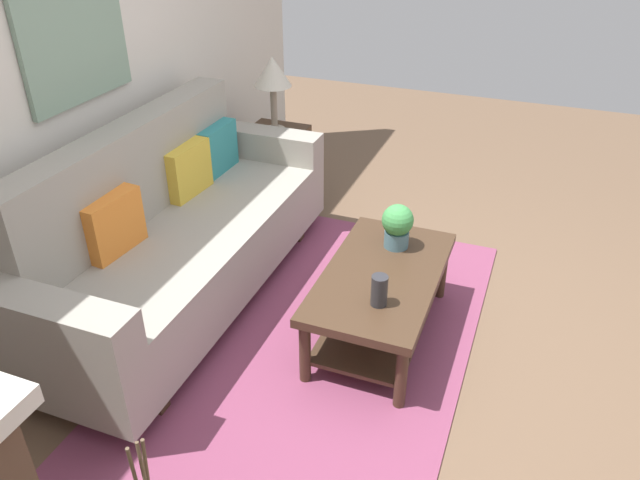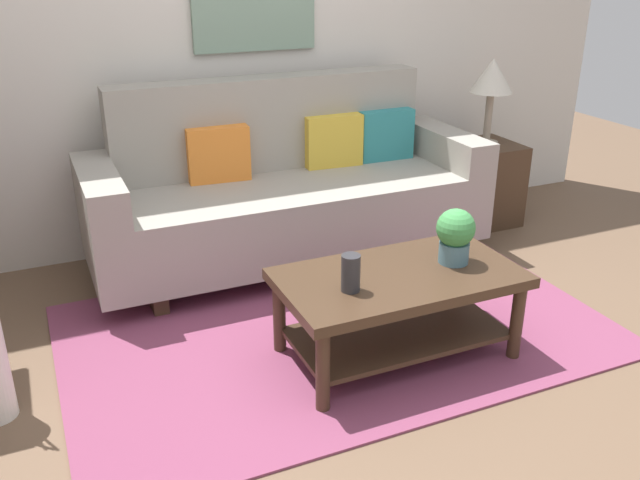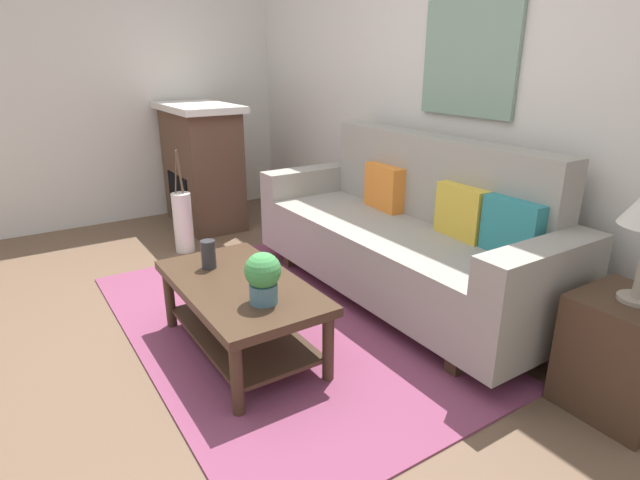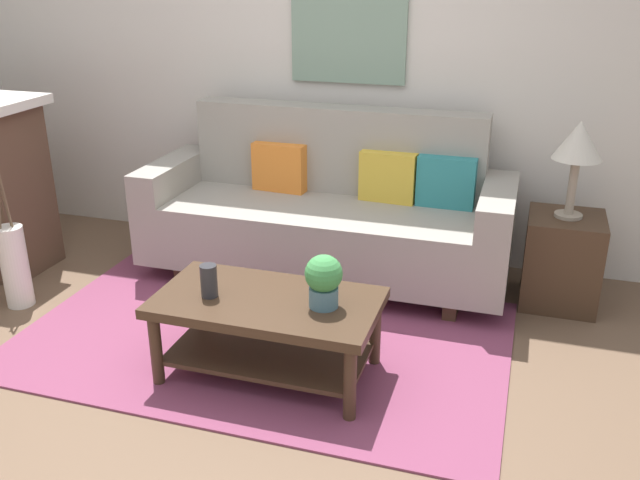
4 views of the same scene
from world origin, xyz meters
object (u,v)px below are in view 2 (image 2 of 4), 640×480
at_px(potted_plant_tabletop, 455,234).
at_px(throw_pillow_teal, 385,135).
at_px(table_lamp, 492,79).
at_px(couch, 286,192).
at_px(tabletop_vase, 351,273).
at_px(throw_pillow_mustard, 333,141).
at_px(side_table, 482,183).
at_px(coffee_table, 398,296).
at_px(throw_pillow_orange, 218,154).

bearing_deg(potted_plant_tabletop, throw_pillow_teal, 74.33).
bearing_deg(throw_pillow_teal, table_lamp, -6.95).
bearing_deg(couch, table_lamp, 1.38).
bearing_deg(throw_pillow_teal, tabletop_vase, -123.63).
bearing_deg(couch, throw_pillow_mustard, 18.70).
bearing_deg(side_table, throw_pillow_teal, 173.05).
height_order(couch, potted_plant_tabletop, couch).
bearing_deg(potted_plant_tabletop, tabletop_vase, -173.68).
bearing_deg(throw_pillow_mustard, potted_plant_tabletop, -90.55).
bearing_deg(potted_plant_tabletop, coffee_table, -179.79).
bearing_deg(coffee_table, potted_plant_tabletop, 0.21).
height_order(throw_pillow_teal, side_table, throw_pillow_teal).
distance_m(throw_pillow_orange, potted_plant_tabletop, 1.55).
bearing_deg(throw_pillow_mustard, throw_pillow_teal, 0.00).
bearing_deg(potted_plant_tabletop, table_lamp, 48.78).
xyz_separation_m(tabletop_vase, side_table, (1.68, 1.34, -0.23)).
relative_size(throw_pillow_orange, table_lamp, 0.63).
bearing_deg(table_lamp, potted_plant_tabletop, -131.22).
bearing_deg(table_lamp, throw_pillow_teal, 173.05).
relative_size(coffee_table, tabletop_vase, 6.67).
bearing_deg(side_table, table_lamp, 45.00).
xyz_separation_m(throw_pillow_orange, coffee_table, (0.44, -1.36, -0.37)).
height_order(tabletop_vase, table_lamp, table_lamp).
xyz_separation_m(throw_pillow_teal, coffee_table, (-0.67, -1.36, -0.37)).
distance_m(couch, potted_plant_tabletop, 1.29).
relative_size(throw_pillow_teal, tabletop_vase, 2.18).
height_order(throw_pillow_teal, table_lamp, table_lamp).
height_order(throw_pillow_mustard, coffee_table, throw_pillow_mustard).
bearing_deg(throw_pillow_orange, table_lamp, -2.78).
bearing_deg(couch, tabletop_vase, -99.16).
height_order(potted_plant_tabletop, table_lamp, table_lamp).
distance_m(couch, throw_pillow_teal, 0.79).
distance_m(coffee_table, table_lamp, 2.01).
relative_size(coffee_table, side_table, 1.96).
relative_size(throw_pillow_orange, potted_plant_tabletop, 1.37).
height_order(throw_pillow_mustard, side_table, throw_pillow_mustard).
height_order(throw_pillow_teal, coffee_table, throw_pillow_teal).
height_order(potted_plant_tabletop, side_table, potted_plant_tabletop).
distance_m(throw_pillow_mustard, side_table, 1.18).
height_order(throw_pillow_mustard, potted_plant_tabletop, throw_pillow_mustard).
relative_size(couch, table_lamp, 4.11).
height_order(throw_pillow_orange, throw_pillow_teal, same).
height_order(throw_pillow_orange, coffee_table, throw_pillow_orange).
bearing_deg(coffee_table, table_lamp, 42.22).
distance_m(throw_pillow_teal, potted_plant_tabletop, 1.42).
relative_size(potted_plant_tabletop, table_lamp, 0.46).
bearing_deg(table_lamp, tabletop_vase, -141.53).
relative_size(tabletop_vase, potted_plant_tabletop, 0.63).
height_order(throw_pillow_mustard, table_lamp, table_lamp).
bearing_deg(side_table, tabletop_vase, -141.53).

